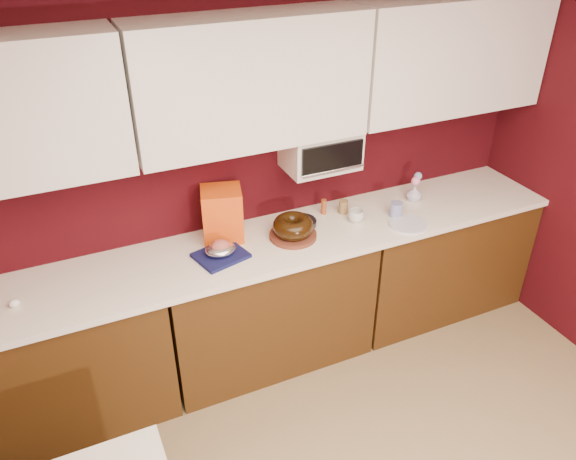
# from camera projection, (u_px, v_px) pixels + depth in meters

# --- Properties ---
(wall_back) EXTENTS (4.00, 0.02, 2.50)m
(wall_back) POSITION_uv_depth(u_px,v_px,m) (244.00, 171.00, 3.47)
(wall_back) COLOR #3B080D
(wall_back) RESTS_ON floor
(base_cabinet_left) EXTENTS (1.31, 0.58, 0.86)m
(base_cabinet_left) POSITION_uv_depth(u_px,v_px,m) (49.00, 365.00, 3.18)
(base_cabinet_left) COLOR #43280D
(base_cabinet_left) RESTS_ON floor
(base_cabinet_center) EXTENTS (1.31, 0.58, 0.86)m
(base_cabinet_center) POSITION_uv_depth(u_px,v_px,m) (266.00, 304.00, 3.65)
(base_cabinet_center) COLOR #43280D
(base_cabinet_center) RESTS_ON floor
(base_cabinet_right) EXTENTS (1.31, 0.58, 0.86)m
(base_cabinet_right) POSITION_uv_depth(u_px,v_px,m) (433.00, 256.00, 4.12)
(base_cabinet_right) COLOR #43280D
(base_cabinet_right) RESTS_ON floor
(countertop) EXTENTS (4.00, 0.62, 0.04)m
(countertop) POSITION_uv_depth(u_px,v_px,m) (265.00, 246.00, 3.42)
(countertop) COLOR white
(countertop) RESTS_ON base_cabinet_center
(upper_cabinet_center) EXTENTS (1.31, 0.33, 0.70)m
(upper_cabinet_center) POSITION_uv_depth(u_px,v_px,m) (250.00, 82.00, 3.03)
(upper_cabinet_center) COLOR white
(upper_cabinet_center) RESTS_ON wall_back
(upper_cabinet_right) EXTENTS (1.31, 0.33, 0.70)m
(upper_cabinet_right) POSITION_uv_depth(u_px,v_px,m) (450.00, 56.00, 3.50)
(upper_cabinet_right) COLOR white
(upper_cabinet_right) RESTS_ON wall_back
(toaster_oven) EXTENTS (0.45, 0.30, 0.25)m
(toaster_oven) POSITION_uv_depth(u_px,v_px,m) (320.00, 149.00, 3.45)
(toaster_oven) COLOR white
(toaster_oven) RESTS_ON upper_cabinet_center
(toaster_oven_door) EXTENTS (0.40, 0.02, 0.18)m
(toaster_oven_door) POSITION_uv_depth(u_px,v_px,m) (333.00, 158.00, 3.32)
(toaster_oven_door) COLOR black
(toaster_oven_door) RESTS_ON toaster_oven
(toaster_oven_handle) EXTENTS (0.42, 0.02, 0.02)m
(toaster_oven_handle) POSITION_uv_depth(u_px,v_px,m) (333.00, 171.00, 3.35)
(toaster_oven_handle) COLOR silver
(toaster_oven_handle) RESTS_ON toaster_oven
(cake_base) EXTENTS (0.35, 0.35, 0.03)m
(cake_base) POSITION_uv_depth(u_px,v_px,m) (293.00, 235.00, 3.46)
(cake_base) COLOR brown
(cake_base) RESTS_ON countertop
(bundt_cake) EXTENTS (0.32, 0.32, 0.10)m
(bundt_cake) POSITION_uv_depth(u_px,v_px,m) (293.00, 226.00, 3.42)
(bundt_cake) COLOR black
(bundt_cake) RESTS_ON cake_base
(navy_towel) EXTENTS (0.33, 0.30, 0.02)m
(navy_towel) POSITION_uv_depth(u_px,v_px,m) (221.00, 255.00, 3.27)
(navy_towel) COLOR #13164A
(navy_towel) RESTS_ON countertop
(foil_ham_nest) EXTENTS (0.18, 0.15, 0.07)m
(foil_ham_nest) POSITION_uv_depth(u_px,v_px,m) (220.00, 249.00, 3.25)
(foil_ham_nest) COLOR white
(foil_ham_nest) RESTS_ON navy_towel
(roasted_ham) EXTENTS (0.12, 0.11, 0.07)m
(roasted_ham) POSITION_uv_depth(u_px,v_px,m) (220.00, 245.00, 3.24)
(roasted_ham) COLOR #C15F58
(roasted_ham) RESTS_ON foil_ham_nest
(pandoro_box) EXTENTS (0.29, 0.27, 0.33)m
(pandoro_box) POSITION_uv_depth(u_px,v_px,m) (222.00, 214.00, 3.39)
(pandoro_box) COLOR red
(pandoro_box) RESTS_ON countertop
(dark_pan) EXTENTS (0.20, 0.20, 0.03)m
(dark_pan) POSITION_uv_depth(u_px,v_px,m) (301.00, 222.00, 3.58)
(dark_pan) COLOR black
(dark_pan) RESTS_ON countertop
(coffee_mug) EXTENTS (0.12, 0.12, 0.10)m
(coffee_mug) POSITION_uv_depth(u_px,v_px,m) (356.00, 215.00, 3.61)
(coffee_mug) COLOR silver
(coffee_mug) RESTS_ON countertop
(blue_jar) EXTENTS (0.10, 0.10, 0.10)m
(blue_jar) POSITION_uv_depth(u_px,v_px,m) (396.00, 209.00, 3.66)
(blue_jar) COLOR navy
(blue_jar) RESTS_ON countertop
(flower_vase) EXTENTS (0.10, 0.10, 0.13)m
(flower_vase) POSITION_uv_depth(u_px,v_px,m) (414.00, 192.00, 3.84)
(flower_vase) COLOR silver
(flower_vase) RESTS_ON countertop
(flower_pink) EXTENTS (0.06, 0.06, 0.06)m
(flower_pink) POSITION_uv_depth(u_px,v_px,m) (416.00, 181.00, 3.80)
(flower_pink) COLOR pink
(flower_pink) RESTS_ON flower_vase
(flower_blue) EXTENTS (0.06, 0.06, 0.06)m
(flower_blue) POSITION_uv_depth(u_px,v_px,m) (418.00, 176.00, 3.82)
(flower_blue) COLOR #7E97CB
(flower_blue) RESTS_ON flower_vase
(china_plate) EXTENTS (0.26, 0.26, 0.01)m
(china_plate) POSITION_uv_depth(u_px,v_px,m) (408.00, 224.00, 3.59)
(china_plate) COLOR silver
(china_plate) RESTS_ON countertop
(amber_bottle) EXTENTS (0.04, 0.04, 0.10)m
(amber_bottle) POSITION_uv_depth(u_px,v_px,m) (324.00, 207.00, 3.69)
(amber_bottle) COLOR #99441B
(amber_bottle) RESTS_ON countertop
(paper_cup) EXTENTS (0.06, 0.06, 0.09)m
(paper_cup) POSITION_uv_depth(u_px,v_px,m) (343.00, 207.00, 3.70)
(paper_cup) COLOR olive
(paper_cup) RESTS_ON countertop
(egg_right) EXTENTS (0.06, 0.05, 0.04)m
(egg_right) POSITION_uv_depth(u_px,v_px,m) (14.00, 303.00, 2.88)
(egg_right) COLOR white
(egg_right) RESTS_ON countertop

